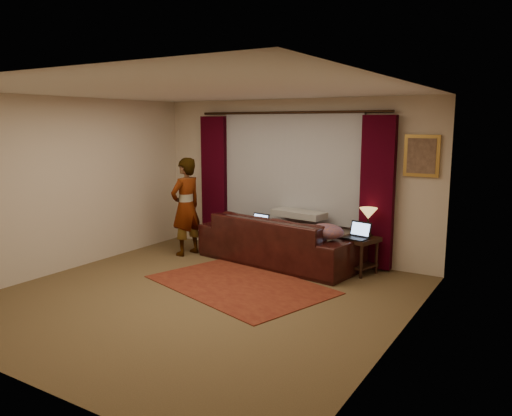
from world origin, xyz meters
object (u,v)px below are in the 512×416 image
at_px(end_table, 359,255).
at_px(person, 186,207).
at_px(sofa, 279,230).
at_px(laptop_table, 356,231).
at_px(tiffany_lamp, 368,222).
at_px(laptop_sofa, 256,222).

height_order(end_table, person, person).
bearing_deg(end_table, sofa, -174.72).
relative_size(sofa, person, 1.59).
bearing_deg(person, end_table, 109.12).
xyz_separation_m(end_table, laptop_table, (-0.00, -0.14, 0.40)).
bearing_deg(laptop_table, sofa, -169.16).
bearing_deg(laptop_table, end_table, 101.21).
bearing_deg(tiffany_lamp, sofa, -170.44).
height_order(sofa, end_table, sofa).
height_order(tiffany_lamp, laptop_table, tiffany_lamp).
height_order(laptop_sofa, laptop_table, laptop_table).
distance_m(end_table, person, 2.96).
height_order(sofa, laptop_sofa, sofa).
distance_m(sofa, laptop_sofa, 0.39).
relative_size(sofa, laptop_sofa, 7.63).
distance_m(sofa, person, 1.65).
xyz_separation_m(tiffany_lamp, person, (-2.96, -0.60, 0.06)).
distance_m(sofa, laptop_table, 1.30).
bearing_deg(tiffany_lamp, person, -168.47).
height_order(laptop_sofa, person, person).
height_order(sofa, person, person).
xyz_separation_m(tiffany_lamp, laptop_table, (-0.09, -0.25, -0.09)).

